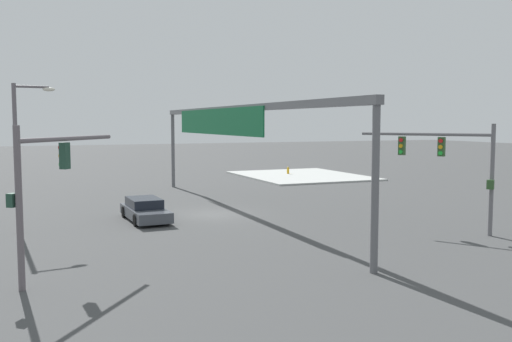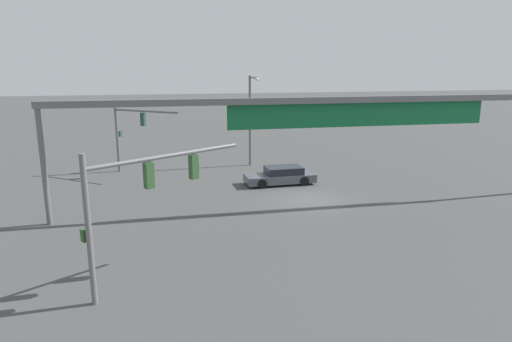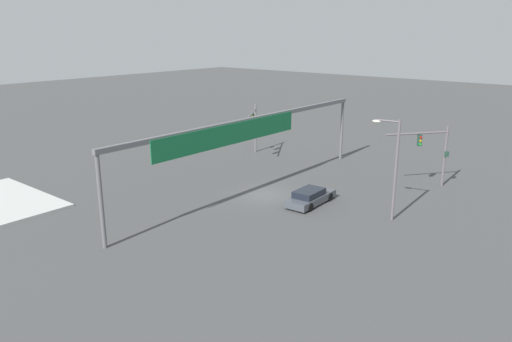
{
  "view_description": "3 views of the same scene",
  "coord_description": "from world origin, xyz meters",
  "px_view_note": "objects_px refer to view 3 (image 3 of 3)",
  "views": [
    {
      "loc": [
        -30.71,
        9.96,
        5.37
      ],
      "look_at": [
        -2.25,
        -1.94,
        2.65
      ],
      "focal_mm": 39.19,
      "sensor_mm": 36.0,
      "label": 1
    },
    {
      "loc": [
        -8.43,
        -25.23,
        8.05
      ],
      "look_at": [
        -2.91,
        0.92,
        1.73
      ],
      "focal_mm": 31.63,
      "sensor_mm": 36.0,
      "label": 2
    },
    {
      "loc": [
        29.91,
        23.67,
        13.01
      ],
      "look_at": [
        2.89,
        1.27,
        2.94
      ],
      "focal_mm": 34.47,
      "sensor_mm": 36.0,
      "label": 3
    }
  ],
  "objects_px": {
    "traffic_signal_opposite_side": "(253,122)",
    "sedan_car_approaching": "(310,197)",
    "traffic_signal_near_corner": "(433,147)",
    "streetlamp_curved_arm": "(393,163)"
  },
  "relations": [
    {
      "from": "traffic_signal_opposite_side",
      "to": "sedan_car_approaching",
      "type": "height_order",
      "value": "traffic_signal_opposite_side"
    },
    {
      "from": "traffic_signal_near_corner",
      "to": "traffic_signal_opposite_side",
      "type": "height_order",
      "value": "traffic_signal_opposite_side"
    },
    {
      "from": "traffic_signal_opposite_side",
      "to": "sedan_car_approaching",
      "type": "bearing_deg",
      "value": 23.57
    },
    {
      "from": "traffic_signal_opposite_side",
      "to": "sedan_car_approaching",
      "type": "xyz_separation_m",
      "value": [
        8.86,
        13.18,
        -3.07
      ]
    },
    {
      "from": "traffic_signal_near_corner",
      "to": "sedan_car_approaching",
      "type": "xyz_separation_m",
      "value": [
        10.21,
        -5.47,
        -2.96
      ]
    },
    {
      "from": "traffic_signal_near_corner",
      "to": "sedan_car_approaching",
      "type": "height_order",
      "value": "traffic_signal_near_corner"
    },
    {
      "from": "traffic_signal_opposite_side",
      "to": "traffic_signal_near_corner",
      "type": "bearing_deg",
      "value": 61.62
    },
    {
      "from": "traffic_signal_near_corner",
      "to": "streetlamp_curved_arm",
      "type": "xyz_separation_m",
      "value": [
        9.34,
        0.67,
        0.66
      ]
    },
    {
      "from": "streetlamp_curved_arm",
      "to": "sedan_car_approaching",
      "type": "distance_m",
      "value": 7.18
    },
    {
      "from": "traffic_signal_near_corner",
      "to": "sedan_car_approaching",
      "type": "relative_size",
      "value": 1.09
    }
  ]
}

